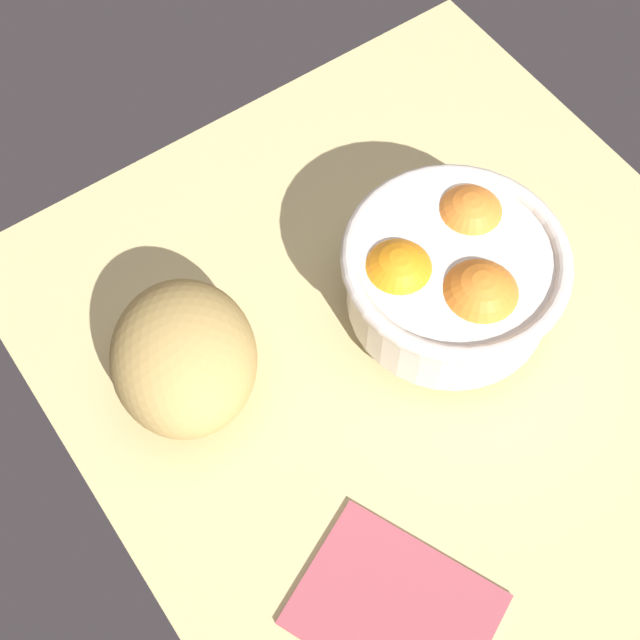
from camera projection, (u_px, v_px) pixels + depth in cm
name	position (u px, v px, depth cm)	size (l,w,h in cm)	color
ground_plane	(404.00, 342.00, 89.51)	(66.48, 64.29, 3.00)	#D0BD81
fruit_bowl	(451.00, 276.00, 83.87)	(20.72, 20.72, 11.27)	silver
bread_loaf	(184.00, 357.00, 81.32)	(15.20, 13.03, 10.24)	tan
napkin_folded	(395.00, 609.00, 75.35)	(15.71, 12.05, 0.97)	#B24E59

